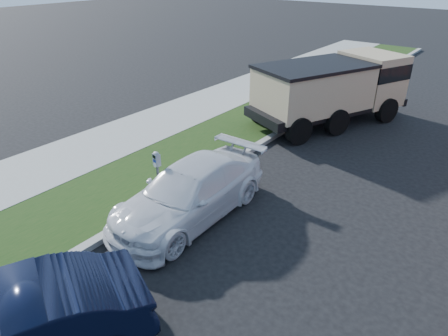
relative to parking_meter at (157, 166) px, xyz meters
The scene contains 5 objects.
ground 2.87m from the parking_meter, ahead, with size 120.00×120.00×0.00m, color black.
streetside 3.97m from the parking_meter, 142.02° to the left, with size 6.12×50.00×0.15m.
parking_meter is the anchor object (origin of this frame).
white_wagon 1.10m from the parking_meter, 10.96° to the left, with size 1.97×4.84×1.40m, color silver.
dump_truck 9.06m from the parking_meter, 84.00° to the left, with size 4.83×7.06×2.61m.
Camera 1 is at (4.43, -6.62, 5.97)m, focal length 32.00 mm.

